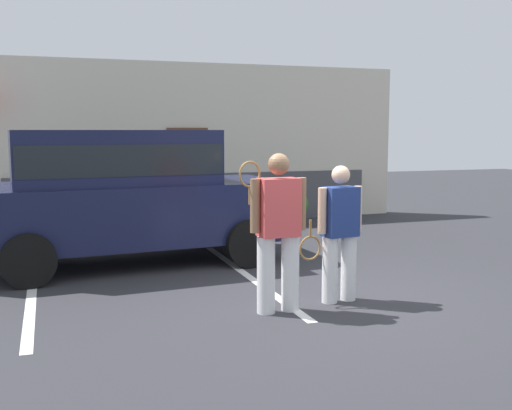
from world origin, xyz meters
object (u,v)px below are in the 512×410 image
at_px(tennis_player_woman, 339,232).
at_px(potted_plant_by_porch, 295,207).
at_px(parked_suv, 124,190).
at_px(tennis_player_man, 278,230).

xyz_separation_m(tennis_player_woman, potted_plant_by_porch, (1.76, 5.57, -0.43)).
height_order(parked_suv, tennis_player_woman, parked_suv).
bearing_deg(parked_suv, tennis_player_woman, -57.46).
bearing_deg(potted_plant_by_porch, tennis_player_man, -114.41).
distance_m(tennis_player_man, potted_plant_by_porch, 6.32).
height_order(tennis_player_man, tennis_player_woman, tennis_player_man).
xyz_separation_m(tennis_player_man, potted_plant_by_porch, (2.60, 5.73, -0.53)).
bearing_deg(tennis_player_man, tennis_player_woman, -170.81).
relative_size(tennis_player_man, potted_plant_by_porch, 2.42).
xyz_separation_m(parked_suv, tennis_player_woman, (2.17, -2.94, -0.30)).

